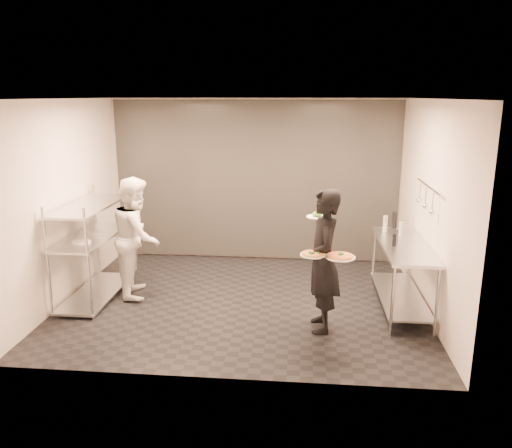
# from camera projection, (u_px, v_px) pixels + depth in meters

# --- Properties ---
(room_shell) EXTENTS (5.00, 4.00, 2.80)m
(room_shell) POSITION_uv_depth(u_px,v_px,m) (251.00, 189.00, 7.88)
(room_shell) COLOR black
(room_shell) RESTS_ON ground
(pass_rack) EXTENTS (0.60, 1.60, 1.50)m
(pass_rack) POSITION_uv_depth(u_px,v_px,m) (92.00, 245.00, 7.10)
(pass_rack) COLOR #B3B6BA
(pass_rack) RESTS_ON ground
(prep_counter) EXTENTS (0.60, 1.80, 0.92)m
(prep_counter) POSITION_uv_depth(u_px,v_px,m) (402.00, 264.00, 6.74)
(prep_counter) COLOR #B3B6BA
(prep_counter) RESTS_ON ground
(utensil_rail) EXTENTS (0.07, 1.20, 0.31)m
(utensil_rail) POSITION_uv_depth(u_px,v_px,m) (427.00, 198.00, 6.49)
(utensil_rail) COLOR #B3B6BA
(utensil_rail) RESTS_ON room_shell
(waiter) EXTENTS (0.49, 0.69, 1.78)m
(waiter) POSITION_uv_depth(u_px,v_px,m) (323.00, 261.00, 6.06)
(waiter) COLOR black
(waiter) RESTS_ON ground
(chef) EXTENTS (0.82, 0.96, 1.73)m
(chef) POSITION_uv_depth(u_px,v_px,m) (137.00, 237.00, 7.19)
(chef) COLOR white
(chef) RESTS_ON ground
(pizza_plate_near) EXTENTS (0.30, 0.30, 0.05)m
(pizza_plate_near) POSITION_uv_depth(u_px,v_px,m) (313.00, 254.00, 5.80)
(pizza_plate_near) COLOR white
(pizza_plate_near) RESTS_ON waiter
(pizza_plate_far) EXTENTS (0.36, 0.36, 0.05)m
(pizza_plate_far) POSITION_uv_depth(u_px,v_px,m) (340.00, 256.00, 5.79)
(pizza_plate_far) COLOR white
(pizza_plate_far) RESTS_ON waiter
(salad_plate) EXTENTS (0.27, 0.27, 0.07)m
(salad_plate) POSITION_uv_depth(u_px,v_px,m) (317.00, 215.00, 6.22)
(salad_plate) COLOR white
(salad_plate) RESTS_ON waiter
(pos_monitor) EXTENTS (0.11, 0.24, 0.17)m
(pos_monitor) POSITION_uv_depth(u_px,v_px,m) (395.00, 238.00, 6.62)
(pos_monitor) COLOR black
(pos_monitor) RESTS_ON prep_counter
(bottle_green) EXTENTS (0.07, 0.07, 0.24)m
(bottle_green) POSITION_uv_depth(u_px,v_px,m) (385.00, 224.00, 7.21)
(bottle_green) COLOR gray
(bottle_green) RESTS_ON prep_counter
(bottle_clear) EXTENTS (0.06, 0.06, 0.19)m
(bottle_clear) POSITION_uv_depth(u_px,v_px,m) (401.00, 229.00, 7.03)
(bottle_clear) COLOR gray
(bottle_clear) RESTS_ON prep_counter
(bottle_dark) EXTENTS (0.07, 0.07, 0.25)m
(bottle_dark) POSITION_uv_depth(u_px,v_px,m) (394.00, 220.00, 7.41)
(bottle_dark) COLOR black
(bottle_dark) RESTS_ON prep_counter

